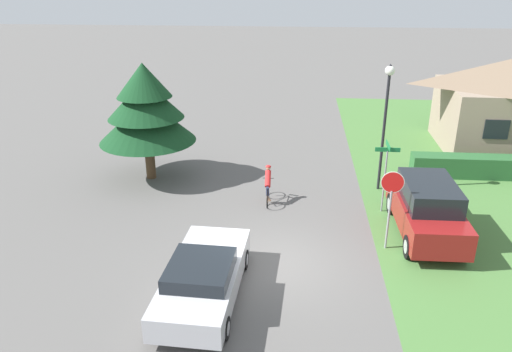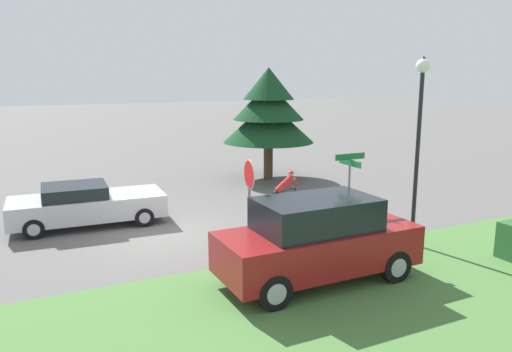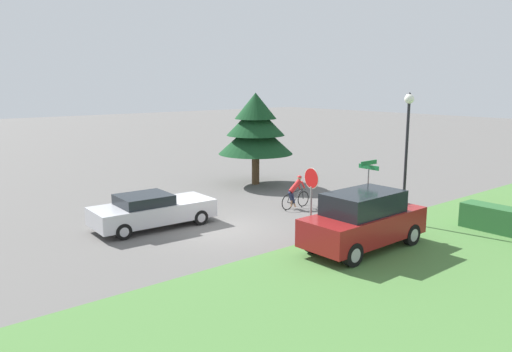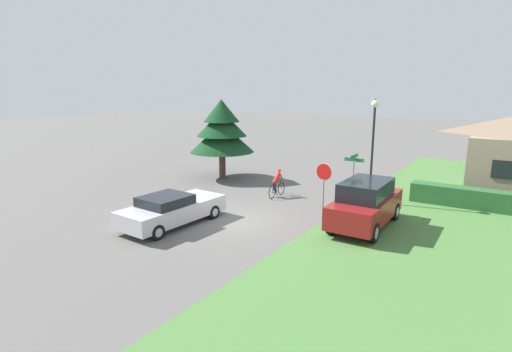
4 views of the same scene
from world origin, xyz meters
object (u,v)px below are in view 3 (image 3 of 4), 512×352
(cyclist, at_px, (295,193))
(street_lamp, at_px, (407,132))
(sedan_left_lane, at_px, (152,210))
(parked_suv_right, at_px, (364,220))
(stop_sign, at_px, (311,191))
(street_name_sign, at_px, (368,183))
(conifer_tall_near, at_px, (256,128))

(cyclist, distance_m, street_lamp, 5.62)
(sedan_left_lane, height_order, parked_suv_right, parked_suv_right)
(sedan_left_lane, xyz_separation_m, stop_sign, (5.44, 3.18, 1.25))
(cyclist, bearing_deg, street_name_sign, -97.79)
(parked_suv_right, height_order, stop_sign, stop_sign)
(sedan_left_lane, bearing_deg, conifer_tall_near, 27.44)
(parked_suv_right, distance_m, conifer_tall_near, 11.76)
(sedan_left_lane, distance_m, parked_suv_right, 8.09)
(cyclist, bearing_deg, sedan_left_lane, 166.57)
(street_lamp, relative_size, street_name_sign, 1.91)
(stop_sign, xyz_separation_m, street_name_sign, (0.26, 2.73, -0.04))
(stop_sign, relative_size, street_lamp, 0.52)
(sedan_left_lane, bearing_deg, street_lamp, -33.58)
(sedan_left_lane, relative_size, street_name_sign, 1.76)
(parked_suv_right, relative_size, stop_sign, 1.72)
(cyclist, height_order, stop_sign, stop_sign)
(stop_sign, distance_m, street_lamp, 5.15)
(parked_suv_right, xyz_separation_m, street_lamp, (-1.01, 3.79, 2.65))
(stop_sign, bearing_deg, conifer_tall_near, -24.53)
(parked_suv_right, relative_size, street_lamp, 0.90)
(sedan_left_lane, xyz_separation_m, parked_suv_right, (6.89, 4.23, 0.33))
(parked_suv_right, bearing_deg, street_lamp, 14.36)
(street_name_sign, xyz_separation_m, conifer_tall_near, (-9.60, 2.51, 1.23))
(parked_suv_right, relative_size, conifer_tall_near, 0.93)
(parked_suv_right, height_order, street_name_sign, street_name_sign)
(sedan_left_lane, height_order, street_name_sign, street_name_sign)
(parked_suv_right, bearing_deg, stop_sign, 125.33)
(stop_sign, bearing_deg, sedan_left_lane, 35.11)
(sedan_left_lane, xyz_separation_m, street_lamp, (5.87, 8.01, 2.98))
(stop_sign, height_order, conifer_tall_near, conifer_tall_near)
(stop_sign, height_order, street_name_sign, street_name_sign)
(cyclist, height_order, street_lamp, street_lamp)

